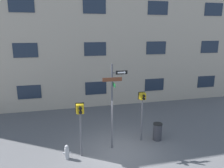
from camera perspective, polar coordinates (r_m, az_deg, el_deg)
name	(u,v)px	position (r m, az deg, el deg)	size (l,w,h in m)	color
ground_plane	(119,153)	(11.03, 1.90, -17.54)	(60.00, 60.00, 0.00)	#515154
building_facade	(94,7)	(16.52, -4.79, 19.45)	(24.00, 0.63, 14.78)	tan
street_sign_pole	(113,100)	(10.42, 0.32, -4.30)	(1.21, 0.79, 4.26)	#4C4C51
pedestrian_signal_left	(80,115)	(9.99, -8.31, -8.04)	(0.39, 0.40, 2.58)	#4C4C51
pedestrian_signal_right	(142,104)	(11.43, 7.90, -5.13)	(0.37, 0.40, 2.66)	#4C4C51
fire_hydrant	(67,152)	(10.64, -11.71, -17.03)	(0.36, 0.20, 0.68)	#A5A5A8
trash_bin	(157,132)	(12.20, 11.79, -12.07)	(0.49, 0.49, 0.94)	#333338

